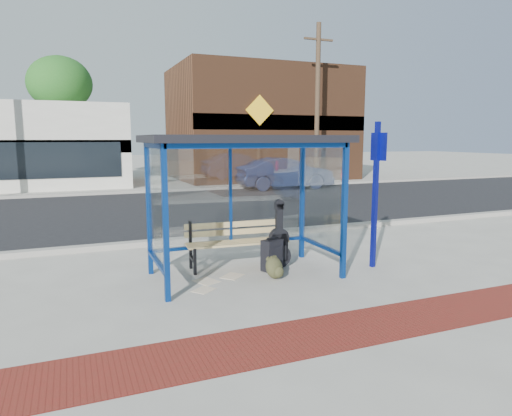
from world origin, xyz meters
name	(u,v)px	position (x,y,z in m)	size (l,w,h in m)	color
ground	(245,276)	(0.00, 0.00, 0.00)	(120.00, 120.00, 0.00)	#B2ADA0
brick_paver_strip	(321,334)	(0.00, -2.60, 0.01)	(60.00, 1.00, 0.01)	maroon
curb_near	(201,239)	(0.00, 2.90, 0.06)	(60.00, 0.25, 0.12)	gray
street_asphalt	(160,210)	(0.00, 8.00, 0.00)	(60.00, 10.00, 0.00)	black
curb_far	(139,192)	(0.00, 13.10, 0.06)	(60.00, 0.25, 0.12)	gray
far_sidewalk	(133,189)	(0.00, 15.00, 0.00)	(60.00, 4.00, 0.01)	#B2ADA0
bus_shelter	(243,156)	(0.00, 0.07, 2.07)	(3.30, 1.80, 2.42)	navy
storefront_brown	(260,124)	(8.00, 18.49, 3.20)	(10.00, 7.08, 6.40)	#59331E
tree_mid	(60,84)	(-3.00, 22.00, 5.45)	(3.60, 3.60, 7.03)	#4C3826
tree_right	(300,94)	(12.50, 22.00, 5.45)	(3.60, 3.60, 7.03)	#4C3826
utility_pole_east	(317,103)	(9.00, 13.40, 4.11)	(1.60, 0.24, 8.00)	#4C3826
bench	(237,240)	(0.06, 0.60, 0.50)	(1.91, 0.58, 0.89)	black
guitar_bag	(279,244)	(0.76, 0.25, 0.44)	(0.44, 0.15, 1.20)	black
suitcase	(272,255)	(0.55, 0.09, 0.29)	(0.41, 0.34, 0.62)	black
backpack	(275,268)	(0.41, -0.35, 0.19)	(0.38, 0.36, 0.39)	#2F301A
sign_post	(376,187)	(2.41, -0.36, 1.50)	(0.16, 0.32, 2.66)	navy
newspaper_a	(206,281)	(-0.72, -0.06, 0.00)	(0.40, 0.32, 0.01)	white
newspaper_b	(204,290)	(-0.88, -0.47, 0.00)	(0.34, 0.27, 0.01)	white
newspaper_c	(232,276)	(-0.22, 0.04, 0.00)	(0.38, 0.30, 0.01)	white
parked_car	(285,173)	(6.65, 12.20, 0.74)	(1.56, 4.47, 1.47)	#192347
fire_hydrant	(343,175)	(10.84, 13.67, 0.44)	(0.37, 0.24, 0.81)	#A10B18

